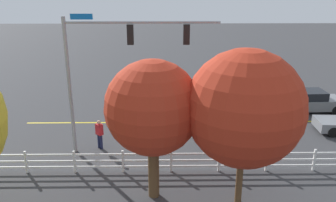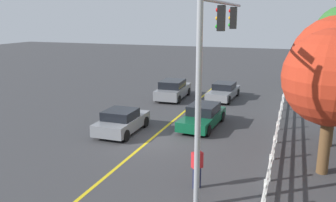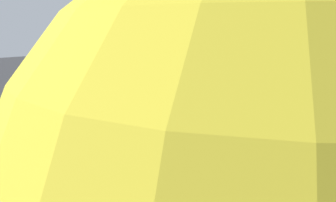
{
  "view_description": "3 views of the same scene",
  "coord_description": "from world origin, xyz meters",
  "px_view_note": "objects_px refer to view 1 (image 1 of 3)",
  "views": [
    {
      "loc": [
        0.92,
        21.73,
        8.88
      ],
      "look_at": [
        0.61,
        1.24,
        1.93
      ],
      "focal_mm": 37.36,
      "sensor_mm": 36.0,
      "label": 1
    },
    {
      "loc": [
        16.66,
        7.05,
        6.5
      ],
      "look_at": [
        0.59,
        1.23,
        2.39
      ],
      "focal_mm": 37.68,
      "sensor_mm": 36.0,
      "label": 2
    },
    {
      "loc": [
        12.18,
        12.34,
        6.06
      ],
      "look_at": [
        -1.09,
        1.6,
        2.74
      ],
      "focal_mm": 41.29,
      "sensor_mm": 36.0,
      "label": 3
    }
  ],
  "objects_px": {
    "tree_2": "(153,108)",
    "tree_3": "(245,108)",
    "car_1": "(310,101)",
    "car_3": "(184,103)",
    "pedestrian": "(100,133)",
    "car_0": "(232,125)"
  },
  "relations": [
    {
      "from": "tree_2",
      "to": "car_0",
      "type": "bearing_deg",
      "value": -125.83
    },
    {
      "from": "car_1",
      "to": "car_3",
      "type": "relative_size",
      "value": 1.15
    },
    {
      "from": "car_0",
      "to": "tree_3",
      "type": "height_order",
      "value": "tree_3"
    },
    {
      "from": "car_0",
      "to": "tree_3",
      "type": "bearing_deg",
      "value": 84.56
    },
    {
      "from": "car_3",
      "to": "tree_3",
      "type": "relative_size",
      "value": 0.6
    },
    {
      "from": "tree_2",
      "to": "tree_3",
      "type": "relative_size",
      "value": 0.92
    },
    {
      "from": "pedestrian",
      "to": "car_0",
      "type": "bearing_deg",
      "value": -34.4
    },
    {
      "from": "car_3",
      "to": "tree_3",
      "type": "xyz_separation_m",
      "value": [
        -1.64,
        11.04,
        3.59
      ]
    },
    {
      "from": "pedestrian",
      "to": "car_1",
      "type": "bearing_deg",
      "value": -24.69
    },
    {
      "from": "car_0",
      "to": "tree_2",
      "type": "relative_size",
      "value": 0.76
    },
    {
      "from": "car_0",
      "to": "car_1",
      "type": "xyz_separation_m",
      "value": [
        -6.42,
        -4.12,
        0.1
      ]
    },
    {
      "from": "car_3",
      "to": "tree_2",
      "type": "distance_m",
      "value": 11.22
    },
    {
      "from": "tree_2",
      "to": "tree_3",
      "type": "height_order",
      "value": "tree_3"
    },
    {
      "from": "car_1",
      "to": "pedestrian",
      "type": "relative_size",
      "value": 2.71
    },
    {
      "from": "car_0",
      "to": "tree_3",
      "type": "distance_m",
      "value": 7.93
    },
    {
      "from": "pedestrian",
      "to": "tree_3",
      "type": "height_order",
      "value": "tree_3"
    },
    {
      "from": "pedestrian",
      "to": "car_3",
      "type": "bearing_deg",
      "value": 1.74
    },
    {
      "from": "car_0",
      "to": "pedestrian",
      "type": "distance_m",
      "value": 7.99
    },
    {
      "from": "car_0",
      "to": "pedestrian",
      "type": "height_order",
      "value": "pedestrian"
    },
    {
      "from": "car_1",
      "to": "car_3",
      "type": "distance_m",
      "value": 9.12
    },
    {
      "from": "car_1",
      "to": "pedestrian",
      "type": "bearing_deg",
      "value": -159.97
    },
    {
      "from": "car_3",
      "to": "car_0",
      "type": "bearing_deg",
      "value": -56.9
    }
  ]
}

